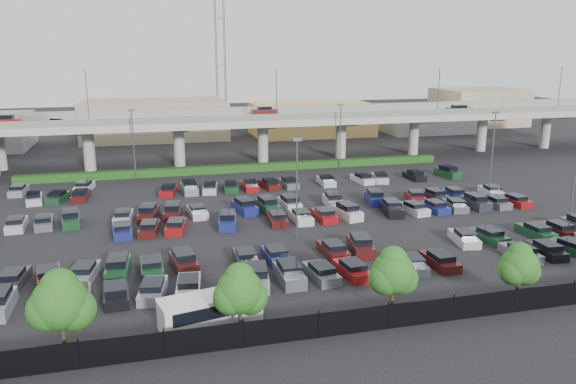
{
  "coord_description": "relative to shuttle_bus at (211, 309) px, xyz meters",
  "views": [
    {
      "loc": [
        -14.41,
        -60.25,
        18.69
      ],
      "look_at": [
        1.94,
        3.04,
        2.0
      ],
      "focal_mm": 35.0,
      "sensor_mm": 36.0,
      "label": 1
    }
  ],
  "objects": [
    {
      "name": "shuttle_bus",
      "position": [
        0.0,
        0.0,
        0.0
      ],
      "size": [
        7.39,
        3.86,
        2.26
      ],
      "color": "silver",
      "rests_on": "ground"
    },
    {
      "name": "comm_tower",
      "position": [
        14.71,
        98.45,
        14.38
      ],
      "size": [
        2.4,
        2.4,
        30.0
      ],
      "color": "#4E4E53",
      "rests_on": "ground"
    },
    {
      "name": "distant_buildings",
      "position": [
        23.08,
        86.26,
        2.51
      ],
      "size": [
        138.0,
        24.0,
        9.0
      ],
      "color": "gray",
      "rests_on": "ground"
    },
    {
      "name": "parked_cars",
      "position": [
        9.91,
        20.48,
        -0.62
      ],
      "size": [
        62.93,
        41.67,
        1.67
      ],
      "color": "#585A60",
      "rests_on": "ground"
    },
    {
      "name": "tree_row",
      "position": [
        11.41,
        -2.07,
        2.29
      ],
      "size": [
        65.07,
        3.66,
        5.94
      ],
      "color": "#332316",
      "rests_on": "ground"
    },
    {
      "name": "light_poles",
      "position": [
        6.58,
        26.45,
        5.01
      ],
      "size": [
        66.9,
        48.38,
        10.3
      ],
      "color": "#4E4E53",
      "rests_on": "ground"
    },
    {
      "name": "overpass",
      "position": [
        10.45,
        56.44,
        5.74
      ],
      "size": [
        150.0,
        13.0,
        15.8
      ],
      "color": "gray",
      "rests_on": "ground"
    },
    {
      "name": "fence",
      "position": [
        10.65,
        -3.55,
        -0.33
      ],
      "size": [
        70.0,
        0.1,
        2.0
      ],
      "color": "black",
      "rests_on": "ground"
    },
    {
      "name": "hedge",
      "position": [
        10.71,
        49.45,
        -0.68
      ],
      "size": [
        66.0,
        1.6,
        1.1
      ],
      "primitive_type": "cube",
      "color": "#143A11",
      "rests_on": "ground"
    },
    {
      "name": "ground",
      "position": [
        10.71,
        24.45,
        -1.23
      ],
      "size": [
        280.0,
        280.0,
        0.0
      ],
      "primitive_type": "plane",
      "color": "black"
    }
  ]
}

